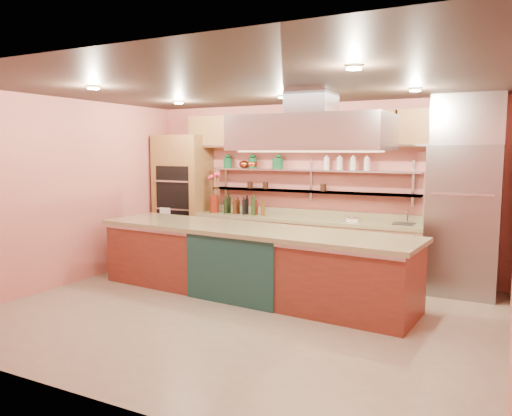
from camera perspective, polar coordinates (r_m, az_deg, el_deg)
The scene contains 20 objects.
floor at distance 6.43m, azimuth -1.51°, elevation -11.89°, with size 6.00×5.00×0.02m, color gray.
ceiling at distance 6.14m, azimuth -1.59°, elevation 13.82°, with size 6.00×5.00×0.02m, color black.
wall_back at distance 8.39m, azimuth 6.70°, elevation 2.28°, with size 6.00×0.04×2.80m, color #CB6C5F.
wall_front at distance 4.13m, azimuth -18.49°, elevation -2.50°, with size 6.00×0.04×2.80m, color #CB6C5F.
wall_left at distance 8.01m, azimuth -20.73°, elevation 1.69°, with size 0.04×5.00×2.80m, color #CB6C5F.
oven_stack at distance 9.29m, azimuth -8.33°, elevation 1.12°, with size 0.95×0.64×2.30m, color olive.
refrigerator at distance 7.57m, azimuth 22.57°, elevation -1.33°, with size 0.95×0.72×2.10m, color gray.
back_counter at distance 8.26m, azimuth 5.55°, elevation -4.33°, with size 3.84×0.64×0.93m, color tan.
wall_shelf_lower at distance 8.30m, azimuth 6.06°, elevation 1.89°, with size 3.60×0.26×0.03m, color #B4B7BB.
wall_shelf_upper at distance 8.27m, azimuth 6.09°, elevation 4.30°, with size 3.60×0.26×0.03m, color #B4B7BB.
upper_cabinets at distance 8.21m, azimuth 6.34°, elevation 8.82°, with size 4.60×0.36×0.55m, color olive.
range_hood at distance 6.47m, azimuth 6.32°, elevation 8.54°, with size 2.00×1.00×0.45m, color #B4B7BB.
ceiling_downlights at distance 6.31m, azimuth -0.69°, elevation 13.36°, with size 4.00×2.80×0.02m, color #FFE5A5.
island at distance 7.01m, azimuth -0.79°, elevation -6.15°, with size 4.60×1.00×0.96m, color maroon.
flower_vase at distance 8.89m, azimuth -4.78°, elevation 0.49°, with size 0.17×0.17×0.31m, color #601A0E.
oil_bottle_cluster at distance 8.57m, azimuth -1.23°, elevation 0.17°, with size 0.85×0.24×0.27m, color black.
kitchen_scale at distance 7.87m, azimuth 11.03°, elevation -1.17°, with size 0.18×0.13×0.10m, color silver.
bar_faucet at distance 7.78m, azimuth 16.93°, elevation -1.02°, with size 0.03×0.03×0.21m, color white.
copper_kettle at distance 8.78m, azimuth -1.36°, elevation 5.03°, with size 0.17×0.17×0.14m, color #B54929.
green_canister at distance 8.50m, azimuth 2.37°, elevation 5.10°, with size 0.15×0.15×0.18m, color #0F4825.
Camera 1 is at (2.93, -5.34, 2.03)m, focal length 35.00 mm.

